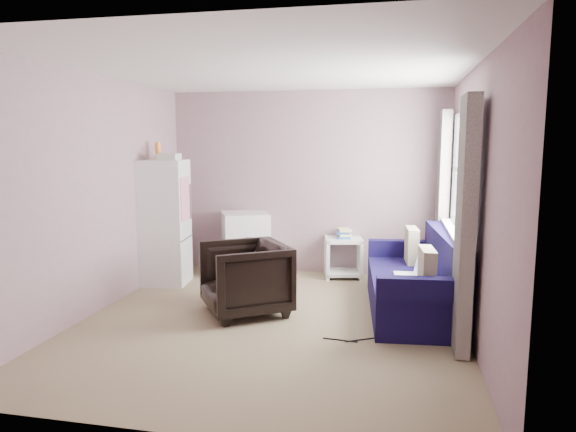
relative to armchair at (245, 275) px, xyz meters
name	(u,v)px	position (x,y,z in m)	size (l,w,h in m)	color
room	(273,199)	(0.35, -0.19, 0.83)	(3.84, 4.24, 2.54)	#8C7B5B
armchair	(245,275)	(0.00, 0.00, 0.00)	(0.82, 0.76, 0.84)	black
fridge	(165,221)	(-1.33, 0.94, 0.38)	(0.61, 0.61, 1.80)	white
washing_machine	(246,242)	(-0.47, 1.61, 0.02)	(0.80, 0.80, 0.85)	white
side_table	(343,254)	(0.86, 1.73, -0.11)	(0.57, 0.57, 0.66)	white
sofa	(418,284)	(1.79, 0.40, -0.11)	(1.03, 1.99, 0.86)	#140E40
window_dressing	(452,209)	(2.11, 0.50, 0.69)	(0.17, 2.62, 2.18)	white
floor_cables	(351,340)	(1.16, -0.54, -0.41)	(0.49, 0.17, 0.01)	black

